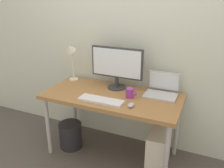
# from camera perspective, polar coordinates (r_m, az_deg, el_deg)

# --- Properties ---
(ground_plane) EXTENTS (6.00, 6.00, 0.00)m
(ground_plane) POSITION_cam_1_polar(r_m,az_deg,el_deg) (2.80, 0.00, -16.17)
(ground_plane) COLOR #4C4742
(back_wall) EXTENTS (4.40, 0.04, 2.60)m
(back_wall) POSITION_cam_1_polar(r_m,az_deg,el_deg) (2.62, 3.52, 12.35)
(back_wall) COLOR silver
(back_wall) RESTS_ON ground_plane
(desk) EXTENTS (1.41, 0.66, 0.72)m
(desk) POSITION_cam_1_polar(r_m,az_deg,el_deg) (2.46, 0.00, -4.01)
(desk) COLOR olive
(desk) RESTS_ON ground_plane
(monitor) EXTENTS (0.57, 0.20, 0.45)m
(monitor) POSITION_cam_1_polar(r_m,az_deg,el_deg) (2.53, 1.15, 4.54)
(monitor) COLOR #333338
(monitor) RESTS_ON desk
(laptop) EXTENTS (0.32, 0.26, 0.23)m
(laptop) POSITION_cam_1_polar(r_m,az_deg,el_deg) (2.47, 11.88, -1.28)
(laptop) COLOR #B2B2B7
(laptop) RESTS_ON desk
(desk_lamp) EXTENTS (0.11, 0.16, 0.46)m
(desk_lamp) POSITION_cam_1_polar(r_m,az_deg,el_deg) (2.77, -9.86, 7.14)
(desk_lamp) COLOR silver
(desk_lamp) RESTS_ON desk
(keyboard) EXTENTS (0.44, 0.14, 0.02)m
(keyboard) POSITION_cam_1_polar(r_m,az_deg,el_deg) (2.29, -2.67, -3.96)
(keyboard) COLOR silver
(keyboard) RESTS_ON desk
(mouse) EXTENTS (0.06, 0.09, 0.03)m
(mouse) POSITION_cam_1_polar(r_m,az_deg,el_deg) (2.19, 4.56, -5.03)
(mouse) COLOR #B2B2B7
(mouse) RESTS_ON desk
(coffee_mug) EXTENTS (0.11, 0.08, 0.10)m
(coffee_mug) POSITION_cam_1_polar(r_m,az_deg,el_deg) (2.36, 4.32, -2.17)
(coffee_mug) COLOR purple
(coffee_mug) RESTS_ON desk
(computer_tower) EXTENTS (0.18, 0.36, 0.42)m
(computer_tower) POSITION_cam_1_polar(r_m,az_deg,el_deg) (2.53, 11.05, -15.30)
(computer_tower) COLOR silver
(computer_tower) RESTS_ON ground_plane
(wastebasket) EXTENTS (0.26, 0.26, 0.30)m
(wastebasket) POSITION_cam_1_polar(r_m,az_deg,el_deg) (2.86, -9.90, -11.95)
(wastebasket) COLOR #232328
(wastebasket) RESTS_ON ground_plane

